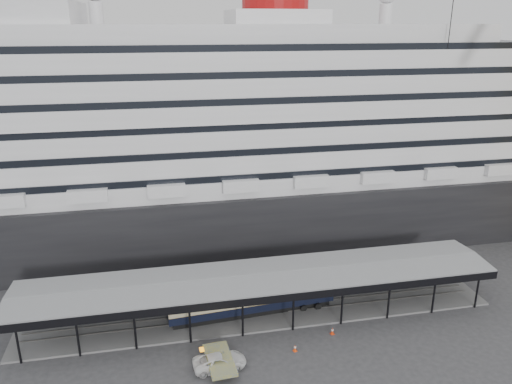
{
  "coord_description": "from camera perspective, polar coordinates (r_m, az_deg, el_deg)",
  "views": [
    {
      "loc": [
        -11.08,
        -45.82,
        33.1
      ],
      "look_at": [
        0.08,
        8.0,
        14.38
      ],
      "focal_mm": 35.0,
      "sensor_mm": 36.0,
      "label": 1
    }
  ],
  "objects": [
    {
      "name": "cruise_ship",
      "position": [
        79.98,
        -3.55,
        8.15
      ],
      "size": [
        130.0,
        30.0,
        43.9
      ],
      "color": "black",
      "rests_on": "ground"
    },
    {
      "name": "traffic_cone_left",
      "position": [
        53.63,
        -5.31,
        -18.95
      ],
      "size": [
        0.39,
        0.39,
        0.67
      ],
      "rotation": [
        0.0,
        0.0,
        -0.14
      ],
      "color": "#E1400C",
      "rests_on": "ground"
    },
    {
      "name": "platform_canopy",
      "position": [
        60.42,
        0.51,
        -11.77
      ],
      "size": [
        56.0,
        9.18,
        5.3
      ],
      "color": "slate",
      "rests_on": "ground"
    },
    {
      "name": "ground",
      "position": [
        57.6,
        1.6,
        -16.27
      ],
      "size": [
        200.0,
        200.0,
        0.0
      ],
      "primitive_type": "plane",
      "color": "#343436",
      "rests_on": "ground"
    },
    {
      "name": "pullman_carriage",
      "position": [
        60.22,
        -0.46,
        -11.84
      ],
      "size": [
        20.09,
        4.11,
        19.59
      ],
      "rotation": [
        0.0,
        0.0,
        0.08
      ],
      "color": "black",
      "rests_on": "ground"
    },
    {
      "name": "traffic_cone_right",
      "position": [
        58.49,
        8.72,
        -15.4
      ],
      "size": [
        0.51,
        0.51,
        0.84
      ],
      "rotation": [
        0.0,
        0.0,
        0.2
      ],
      "color": "red",
      "rests_on": "ground"
    },
    {
      "name": "port_truck",
      "position": [
        53.14,
        -4.18,
        -18.75
      ],
      "size": [
        5.55,
        2.86,
        1.5
      ],
      "primitive_type": "imported",
      "rotation": [
        0.0,
        0.0,
        1.64
      ],
      "color": "white",
      "rests_on": "ground"
    },
    {
      "name": "traffic_cone_mid",
      "position": [
        55.54,
        4.48,
        -17.34
      ],
      "size": [
        0.52,
        0.52,
        0.78
      ],
      "rotation": [
        0.0,
        0.0,
        0.38
      ],
      "color": "#F6420D",
      "rests_on": "ground"
    }
  ]
}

